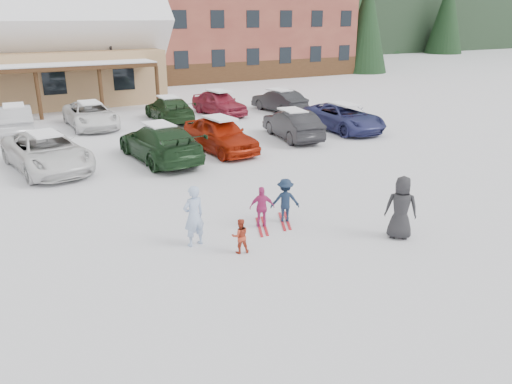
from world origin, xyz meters
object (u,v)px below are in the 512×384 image
parked_car_11 (169,109)px  parked_car_13 (279,101)px  parked_car_4 (220,135)px  parked_car_10 (91,115)px  lamp_post (111,46)px  parked_car_2 (47,152)px  child_magenta (262,207)px  child_navy (285,200)px  parked_car_9 (16,119)px  bystander_dark (401,208)px  parked_car_12 (219,103)px  parked_car_6 (344,117)px  parked_car_3 (160,142)px  parked_car_5 (292,124)px  toddler_red (240,236)px  adult_skier (194,216)px

parked_car_11 → parked_car_13: (7.17, -0.48, -0.01)m
parked_car_4 → parked_car_10: bearing=110.9°
lamp_post → parked_car_2: size_ratio=1.27×
parked_car_4 → parked_car_11: 7.71m
lamp_post → child_magenta: 24.48m
child_navy → parked_car_10: bearing=-57.3°
parked_car_2 → parked_car_11: 10.29m
child_navy → parked_car_2: parked_car_2 is taller
lamp_post → parked_car_9: 10.58m
parked_car_9 → parked_car_11: bearing=177.5°
bystander_dark → parked_car_9: bystander_dark is taller
parked_car_4 → parked_car_12: (3.55, 8.07, -0.03)m
parked_car_11 → parked_car_13: bearing=178.0°
lamp_post → parked_car_13: size_ratio=1.63×
child_magenta → parked_car_6: (10.12, 9.34, 0.09)m
parked_car_3 → parked_car_12: parked_car_3 is taller
bystander_dark → parked_car_5: 12.03m
toddler_red → child_magenta: (1.31, 1.19, 0.15)m
parked_car_5 → parked_car_9: parked_car_9 is taller
parked_car_3 → parked_car_4: parked_car_3 is taller
parked_car_6 → lamp_post: bearing=119.7°
toddler_red → parked_car_6: size_ratio=0.19×
bystander_dark → parked_car_12: bystander_dark is taller
parked_car_4 → parked_car_9: (-7.94, 8.35, -0.03)m
parked_car_9 → parked_car_10: 3.77m
parked_car_3 → toddler_red: bearing=79.8°
bystander_dark → parked_car_5: bearing=-65.5°
parked_car_13 → parked_car_12: bearing=-20.0°
parked_car_13 → parked_car_5: bearing=57.0°
bystander_dark → parked_car_13: bearing=-68.4°
toddler_red → parked_car_13: (11.16, 16.88, 0.22)m
adult_skier → parked_car_6: bearing=-152.5°
parked_car_11 → parked_car_12: parked_car_12 is taller
parked_car_9 → parked_car_12: 11.50m
parked_car_13 → bystander_dark: bearing=61.8°
toddler_red → parked_car_11: parked_car_11 is taller
parked_car_3 → parked_car_10: 8.29m
child_magenta → parked_car_13: 18.52m
adult_skier → parked_car_3: adult_skier is taller
adult_skier → child_navy: bearing=174.5°
bystander_dark → parked_car_3: 11.31m
parked_car_10 → bystander_dark: bearing=-77.4°
child_magenta → parked_car_6: 13.77m
parked_car_11 → parked_car_12: (3.35, 0.36, 0.05)m
child_navy → parked_car_13: size_ratio=0.32×
child_magenta → parked_car_10: 16.60m
parked_car_11 → parked_car_3: bearing=70.4°
child_navy → parked_car_12: 17.29m
child_navy → parked_car_3: 8.37m
parked_car_10 → parked_car_3: bearing=-82.4°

